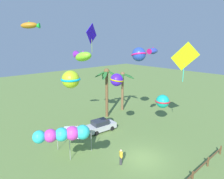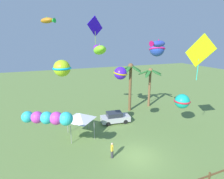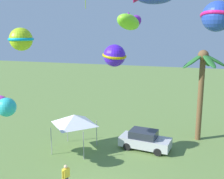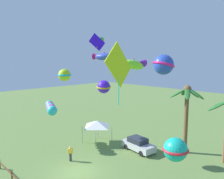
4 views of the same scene
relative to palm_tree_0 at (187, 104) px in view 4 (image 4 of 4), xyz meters
The scene contains 15 objects.
ground_plane 13.37m from the palm_tree_0, 113.34° to the right, with size 120.00×120.00×0.00m, color olive.
palm_tree_0 is the anchor object (origin of this frame).
parked_car_0 7.06m from the palm_tree_0, 139.86° to the right, with size 4.06×2.12×1.51m.
spectator_0 13.44m from the palm_tree_0, 124.77° to the right, with size 0.37×0.50×1.59m.
festival_tent 10.87m from the palm_tree_0, 150.55° to the right, with size 2.86×2.86×2.85m.
kite_ball_0 14.14m from the palm_tree_0, 142.84° to the right, with size 2.17×2.17×1.44m.
kite_fish_1 11.46m from the palm_tree_0, 104.25° to the right, with size 1.97×1.27×0.76m.
kite_ball_2 7.15m from the palm_tree_0, 84.80° to the right, with size 2.48×2.48×1.76m.
kite_diamond_3 12.48m from the palm_tree_0, 85.62° to the right, with size 0.54×3.01×4.25m.
kite_tube_4 15.66m from the palm_tree_0, 142.78° to the right, with size 4.02×2.33×1.19m.
kite_fish_5 13.87m from the palm_tree_0, 169.30° to the right, with size 1.82×1.72×0.78m.
kite_diamond_6 11.84m from the palm_tree_0, 138.98° to the right, with size 1.80×0.84×2.70m.
kite_ball_7 9.36m from the palm_tree_0, 124.25° to the right, with size 2.06×2.06×1.32m.
kite_ball_8 8.68m from the palm_tree_0, 68.07° to the right, with size 2.39×2.39×1.80m.
kite_fish_9 7.35m from the palm_tree_0, 159.26° to the right, with size 1.76×3.53×1.63m.
Camera 4 is at (15.94, -11.13, 10.28)m, focal length 35.41 mm.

